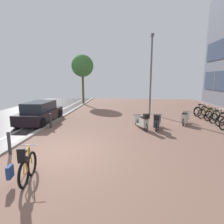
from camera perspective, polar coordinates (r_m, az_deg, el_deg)
name	(u,v)px	position (r m, az deg, el deg)	size (l,w,h in m)	color
ground	(100,156)	(7.20, -3.58, -13.32)	(21.00, 40.00, 0.13)	#383033
bicycle_foreground	(26,168)	(5.91, -25.07, -15.30)	(0.60, 1.38, 1.11)	black
bicycle_rack_05	(218,118)	(13.85, 29.95, -1.59)	(1.30, 0.47, 0.96)	black
bicycle_rack_06	(212,116)	(14.51, 28.59, -0.96)	(1.29, 0.54, 0.98)	black
bicycle_rack_07	(206,113)	(15.14, 27.00, -0.37)	(1.37, 0.56, 1.01)	black
bicycle_rack_08	(202,112)	(15.83, 26.00, 0.13)	(1.39, 0.53, 1.01)	black
bicycle_rack_09	(201,110)	(16.61, 25.73, 0.49)	(1.24, 0.48, 0.92)	black
scooter_near	(185,118)	(12.52, 21.62, -1.76)	(0.89, 1.50, 0.79)	black
scooter_mid	(157,122)	(10.76, 13.71, -3.06)	(0.73, 1.74, 0.96)	black
scooter_far	(143,122)	(10.66, 9.49, -2.96)	(0.87, 1.70, 0.99)	black
parked_car_near	(40,113)	(13.04, -21.37, -0.15)	(1.78, 3.94, 1.37)	black
lamp_post	(151,71)	(15.15, 11.97, 12.23)	(0.20, 0.52, 6.21)	slate
street_tree	(82,66)	(21.09, -9.12, 13.85)	(2.41, 2.41, 5.46)	brown
bollard_near	(9,143)	(8.11, -29.21, -8.36)	(0.12, 0.12, 0.89)	#38383D
bollard_far	(51,120)	(11.46, -18.49, -2.50)	(0.12, 0.12, 0.85)	#38383D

